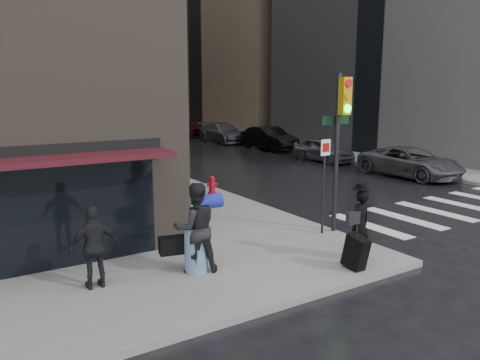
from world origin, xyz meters
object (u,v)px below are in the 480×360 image
(fire_hydrant, at_px, (212,186))
(parked_car_0, at_px, (410,162))
(man_overcoat, at_px, (359,229))
(traffic_light, at_px, (339,132))
(parked_car_1, at_px, (323,150))
(parked_car_4, at_px, (185,127))
(man_greycoat, at_px, (95,247))
(parked_car_2, at_px, (269,138))
(parked_car_5, at_px, (156,123))
(parked_car_3, at_px, (223,133))
(man_jeans, at_px, (195,228))

(fire_hydrant, distance_m, parked_car_0, 10.20)
(man_overcoat, xyz_separation_m, traffic_light, (1.20, 1.99, 2.02))
(traffic_light, relative_size, parked_car_0, 0.87)
(parked_car_1, height_order, parked_car_4, parked_car_4)
(man_greycoat, distance_m, parked_car_4, 32.53)
(parked_car_2, height_order, parked_car_5, parked_car_5)
(man_greycoat, bearing_deg, parked_car_2, -132.55)
(parked_car_3, bearing_deg, man_overcoat, -113.21)
(fire_hydrant, bearing_deg, man_overcoat, -93.89)
(traffic_light, distance_m, parked_car_4, 29.76)
(parked_car_5, bearing_deg, parked_car_2, -89.78)
(parked_car_0, bearing_deg, man_overcoat, -147.81)
(parked_car_0, height_order, parked_car_3, parked_car_3)
(man_jeans, relative_size, parked_car_4, 0.43)
(parked_car_1, bearing_deg, man_overcoat, -129.62)
(man_jeans, distance_m, man_greycoat, 2.09)
(traffic_light, bearing_deg, parked_car_1, 48.32)
(fire_hydrant, bearing_deg, man_greycoat, -134.56)
(parked_car_1, distance_m, parked_car_3, 11.69)
(traffic_light, height_order, parked_car_4, traffic_light)
(man_overcoat, xyz_separation_m, parked_car_3, (10.64, 24.44, -0.18))
(parked_car_4, bearing_deg, parked_car_3, -90.84)
(man_greycoat, bearing_deg, traffic_light, -176.48)
(traffic_light, height_order, parked_car_5, traffic_light)
(parked_car_3, bearing_deg, traffic_light, -112.49)
(parked_car_1, xyz_separation_m, parked_car_4, (-0.33, 17.54, 0.11))
(traffic_light, height_order, parked_car_0, traffic_light)
(parked_car_0, bearing_deg, parked_car_4, 90.59)
(parked_car_1, bearing_deg, traffic_light, -130.99)
(man_jeans, xyz_separation_m, parked_car_1, (13.93, 11.29, -0.46))
(man_overcoat, bearing_deg, fire_hydrant, -94.59)
(man_greycoat, xyz_separation_m, fire_hydrant, (6.03, 6.13, -0.52))
(man_jeans, xyz_separation_m, man_greycoat, (-2.06, 0.32, -0.15))
(fire_hydrant, height_order, parked_car_5, parked_car_5)
(man_jeans, height_order, parked_car_3, man_jeans)
(man_overcoat, xyz_separation_m, man_jeans, (-3.43, 1.46, 0.22))
(man_greycoat, height_order, traffic_light, traffic_light)
(traffic_light, distance_m, parked_car_3, 24.45)
(parked_car_1, distance_m, parked_car_5, 23.40)
(parked_car_1, bearing_deg, parked_car_2, 85.92)
(parked_car_0, height_order, parked_car_1, parked_car_0)
(man_jeans, height_order, fire_hydrant, man_jeans)
(parked_car_1, height_order, parked_car_5, parked_car_5)
(parked_car_2, bearing_deg, man_greycoat, -134.64)
(parked_car_1, relative_size, parked_car_4, 0.86)
(man_greycoat, bearing_deg, parked_car_0, -160.71)
(man_overcoat, height_order, parked_car_3, man_overcoat)
(man_overcoat, bearing_deg, parked_car_2, -121.07)
(parked_car_0, relative_size, parked_car_3, 0.97)
(man_overcoat, relative_size, parked_car_0, 0.37)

